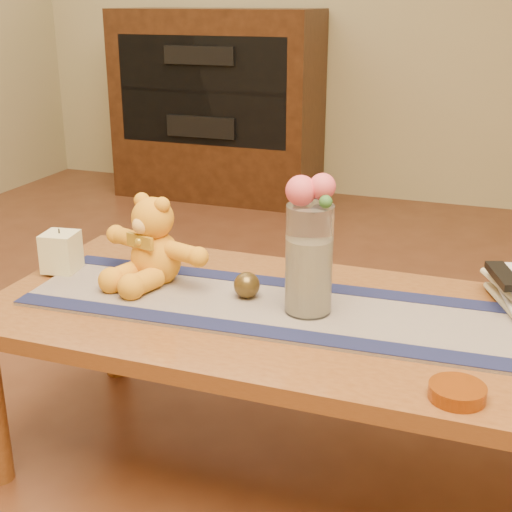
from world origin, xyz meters
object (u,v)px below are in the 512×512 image
(glass_vase, at_px, (309,260))
(amber_dish, at_px, (457,392))
(tv_remote, at_px, (503,276))
(book_bottom, at_px, (499,303))
(bronze_ball, at_px, (247,285))
(teddy_bear, at_px, (155,240))
(pillar_candle, at_px, (61,252))

(glass_vase, xyz_separation_m, amber_dish, (0.37, -0.27, -0.12))
(tv_remote, bearing_deg, book_bottom, 90.00)
(bronze_ball, distance_m, tv_remote, 0.62)
(teddy_bear, xyz_separation_m, pillar_candle, (-0.27, -0.03, -0.06))
(amber_dish, bearing_deg, tv_remote, 82.70)
(pillar_candle, height_order, tv_remote, pillar_candle)
(teddy_bear, relative_size, pillar_candle, 3.03)
(book_bottom, bearing_deg, bronze_ball, 174.19)
(glass_vase, xyz_separation_m, bronze_ball, (-0.17, 0.03, -0.10))
(teddy_bear, bearing_deg, book_bottom, 26.37)
(book_bottom, bearing_deg, pillar_candle, 166.44)
(amber_dish, bearing_deg, teddy_bear, 157.76)
(pillar_candle, xyz_separation_m, glass_vase, (0.70, -0.03, 0.08))
(bronze_ball, distance_m, amber_dish, 0.61)
(bronze_ball, bearing_deg, amber_dish, -29.05)
(teddy_bear, height_order, bronze_ball, teddy_bear)
(amber_dish, bearing_deg, bronze_ball, 150.95)
(tv_remote, bearing_deg, amber_dish, -116.33)
(bronze_ball, height_order, amber_dish, bronze_ball)
(teddy_bear, relative_size, book_bottom, 1.44)
(tv_remote, bearing_deg, pillar_candle, 168.95)
(bronze_ball, height_order, tv_remote, tv_remote)
(pillar_candle, distance_m, bronze_ball, 0.54)
(teddy_bear, relative_size, tv_remote, 2.01)
(glass_vase, height_order, bronze_ball, glass_vase)
(pillar_candle, bearing_deg, bronze_ball, -0.35)
(bronze_ball, bearing_deg, glass_vase, -9.61)
(teddy_bear, relative_size, amber_dish, 2.98)
(book_bottom, height_order, tv_remote, tv_remote)
(teddy_bear, bearing_deg, pillar_candle, -157.43)
(pillar_candle, distance_m, amber_dish, 1.11)
(pillar_candle, relative_size, book_bottom, 0.47)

